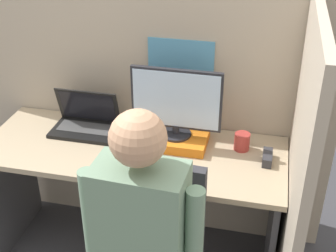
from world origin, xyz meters
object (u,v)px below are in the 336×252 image
object	(u,v)px
paper_box	(176,139)
person	(139,248)
monitor	(176,102)
coffee_mug	(242,142)
stapler	(267,158)
carrot_toy	(105,166)
laptop	(86,123)

from	to	relation	value
paper_box	person	distance (m)	0.82
monitor	coffee_mug	size ratio (longest dim) A/B	5.09
stapler	carrot_toy	distance (m)	0.80
carrot_toy	stapler	bearing A→B (deg)	18.37
person	coffee_mug	world-z (taller)	person
coffee_mug	person	bearing A→B (deg)	-110.13
carrot_toy	person	size ratio (longest dim) A/B	0.10
monitor	person	size ratio (longest dim) A/B	0.35
monitor	laptop	world-z (taller)	monitor
laptop	stapler	size ratio (longest dim) A/B	2.79
monitor	coffee_mug	xyz separation A→B (m)	(0.35, 0.02, -0.20)
carrot_toy	coffee_mug	distance (m)	0.71
monitor	laptop	bearing A→B (deg)	178.05
person	laptop	bearing A→B (deg)	123.11
carrot_toy	monitor	bearing A→B (deg)	49.08
coffee_mug	laptop	bearing A→B (deg)	179.90
carrot_toy	coffee_mug	world-z (taller)	coffee_mug
person	stapler	bearing A→B (deg)	59.57
laptop	coffee_mug	distance (m)	0.86
coffee_mug	monitor	bearing A→B (deg)	-177.35
monitor	stapler	size ratio (longest dim) A/B	3.67
stapler	person	world-z (taller)	person
stapler	carrot_toy	size ratio (longest dim) A/B	0.97
monitor	person	xyz separation A→B (m)	(0.04, -0.83, -0.20)
stapler	person	size ratio (longest dim) A/B	0.10
monitor	coffee_mug	world-z (taller)	monitor
stapler	coffee_mug	size ratio (longest dim) A/B	1.39
carrot_toy	laptop	bearing A→B (deg)	124.49
paper_box	person	xyz separation A→B (m)	(0.04, -0.82, 0.01)
paper_box	carrot_toy	xyz separation A→B (m)	(-0.28, -0.32, -0.00)
laptop	paper_box	bearing A→B (deg)	-2.27
stapler	carrot_toy	world-z (taller)	same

